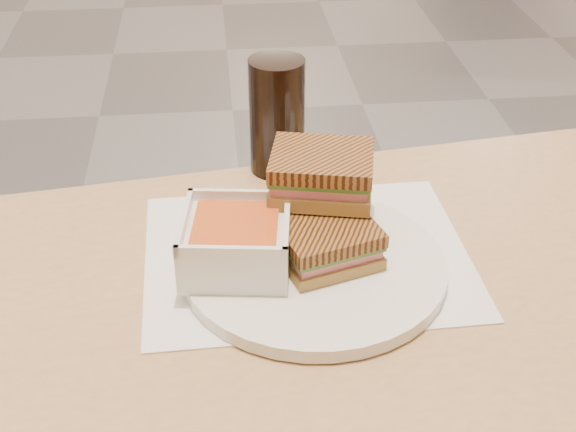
{
  "coord_description": "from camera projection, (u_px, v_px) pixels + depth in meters",
  "views": [
    {
      "loc": [
        -0.06,
        -2.73,
        1.3
      ],
      "look_at": [
        0.01,
        -2.0,
        0.82
      ],
      "focal_mm": 49.19,
      "sensor_mm": 36.0,
      "label": 1
    }
  ],
  "objects": [
    {
      "name": "tray_liner",
      "position": [
        307.0,
        255.0,
        0.94
      ],
      "size": [
        0.39,
        0.3,
        0.0
      ],
      "color": "white",
      "rests_on": "main_table"
    },
    {
      "name": "soup_bowl",
      "position": [
        236.0,
        243.0,
        0.88
      ],
      "size": [
        0.13,
        0.13,
        0.06
      ],
      "color": "white",
      "rests_on": "plate"
    },
    {
      "name": "plate",
      "position": [
        314.0,
        266.0,
        0.9
      ],
      "size": [
        0.3,
        0.3,
        0.02
      ],
      "color": "white",
      "rests_on": "tray_liner"
    },
    {
      "name": "panini_upper",
      "position": [
        322.0,
        173.0,
        0.91
      ],
      "size": [
        0.13,
        0.12,
        0.05
      ],
      "color": "olive",
      "rests_on": "panini_lower"
    },
    {
      "name": "cola_glass",
      "position": [
        277.0,
        116.0,
        1.07
      ],
      "size": [
        0.08,
        0.08,
        0.16
      ],
      "color": "black",
      "rests_on": "main_table"
    },
    {
      "name": "panini_lower",
      "position": [
        327.0,
        244.0,
        0.89
      ],
      "size": [
        0.13,
        0.12,
        0.05
      ],
      "color": "olive",
      "rests_on": "plate"
    },
    {
      "name": "main_table",
      "position": [
        266.0,
        410.0,
        0.88
      ],
      "size": [
        1.28,
        0.85,
        0.75
      ],
      "color": "tan",
      "rests_on": "ground"
    }
  ]
}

